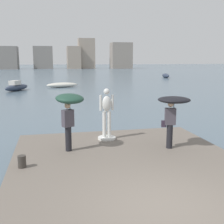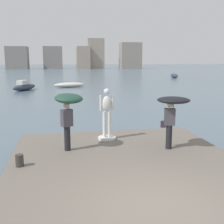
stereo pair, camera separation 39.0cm
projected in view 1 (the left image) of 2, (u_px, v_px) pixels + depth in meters
The scene contains 10 objects.
ground_plane at pixel (65, 83), 44.92m from camera, with size 400.00×400.00×0.00m, color slate.
pier at pixel (137, 178), 8.30m from camera, with size 7.38×9.92×0.40m, color #70665B.
statue_white_figure at pixel (107, 117), 11.54m from camera, with size 0.73×0.73×2.07m.
onlooker_left at pixel (69, 105), 9.98m from camera, with size 1.34×1.35×2.06m.
onlooker_right at pixel (173, 106), 10.26m from camera, with size 1.43×1.43×1.90m.
mooring_bollard at pixel (22, 162), 8.57m from camera, with size 0.24×0.24×0.37m, color #38332D.
boat_far at pixel (166, 76), 58.83m from camera, with size 1.68×4.32×0.87m.
boat_leftward at pixel (62, 85), 38.04m from camera, with size 4.30×2.05×0.65m.
boat_rightward at pixel (17, 87), 33.90m from camera, with size 2.99×4.27×1.21m.
distant_skyline at pixel (55, 56), 118.57m from camera, with size 66.66×11.02×12.53m.
Camera 1 is at (-2.36, -5.54, 3.58)m, focal length 45.99 mm.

